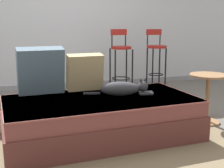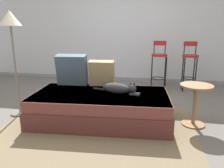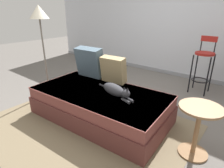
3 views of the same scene
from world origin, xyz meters
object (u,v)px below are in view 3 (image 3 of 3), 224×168
Objects in this scene: throw_pillow_corner at (90,62)px; cat at (115,90)px; bar_stool_near_window at (204,61)px; couch at (100,104)px; throw_pillow_middle at (113,70)px; floor_lamp at (40,21)px; side_table at (198,124)px.

cat is at bearing -22.24° from throw_pillow_corner.
throw_pillow_corner is at bearing -132.46° from bar_stool_near_window.
couch is 0.59m from throw_pillow_middle.
bar_stool_near_window reaches higher than throw_pillow_middle.
throw_pillow_middle is at bearing 100.70° from couch.
floor_lamp is (-1.33, 0.01, 1.12)m from couch.
floor_lamp reaches higher than couch.
couch is 1.74m from floor_lamp.
side_table is at bearing -8.58° from throw_pillow_corner.
floor_lamp is (-2.66, -0.09, 0.95)m from side_table.
cat is at bearing -48.06° from throw_pillow_middle.
throw_pillow_corner is 1.22× the size of throw_pillow_middle.
bar_stool_near_window is 3.01m from floor_lamp.
side_table is 0.37× the size of floor_lamp.
couch is 1.34m from side_table.
throw_pillow_corner is 1.94m from side_table.
side_table is at bearing -75.73° from bar_stool_near_window.
throw_pillow_corner is at bearing 171.42° from side_table.
throw_pillow_middle is 1.46m from side_table.
throw_pillow_middle is 0.52m from cat.
bar_stool_near_window is 0.67× the size of floor_lamp.
throw_pillow_middle is at bearing 17.87° from floor_lamp.
side_table is (1.41, -0.32, -0.25)m from throw_pillow_middle.
bar_stool_near_window reaches higher than side_table.
throw_pillow_middle is 0.71× the size of side_table.
floor_lamp reaches higher than throw_pillow_corner.
couch is at bearing -79.30° from throw_pillow_middle.
floor_lamp reaches higher than throw_pillow_middle.
throw_pillow_middle is (0.49, 0.03, -0.05)m from throw_pillow_corner.
bar_stool_near_window is 1.92m from side_table.
couch is at bearing -176.01° from side_table.
throw_pillow_middle reaches higher than side_table.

